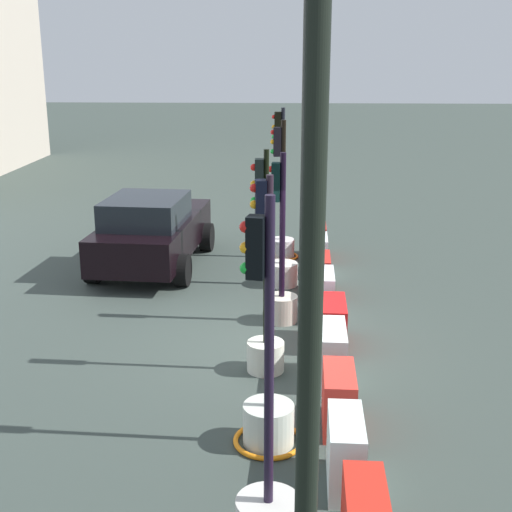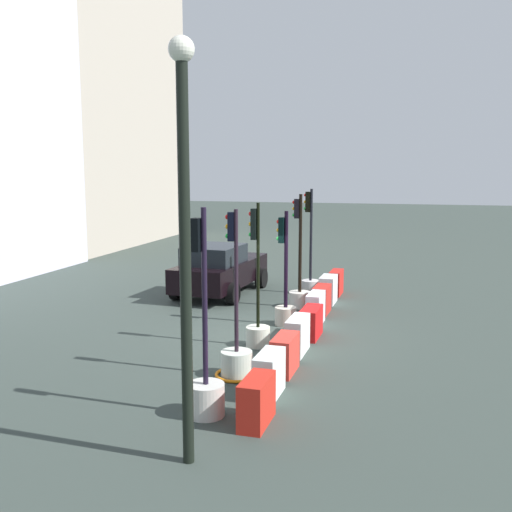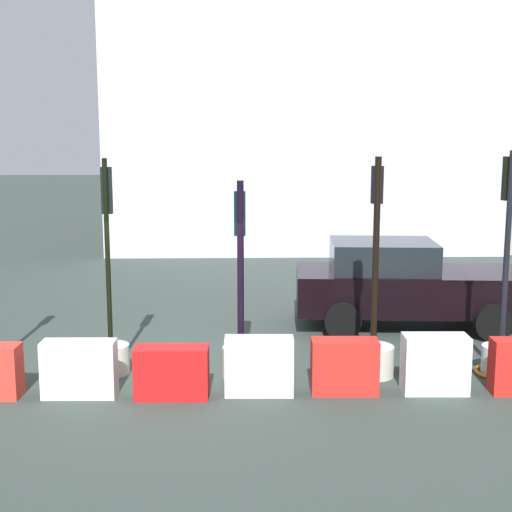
{
  "view_description": "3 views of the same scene",
  "coord_description": "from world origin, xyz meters",
  "px_view_note": "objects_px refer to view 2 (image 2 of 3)",
  "views": [
    {
      "loc": [
        -11.15,
        -0.14,
        4.85
      ],
      "look_at": [
        -0.28,
        0.34,
        1.67
      ],
      "focal_mm": 48.9,
      "sensor_mm": 36.0,
      "label": 1
    },
    {
      "loc": [
        -14.39,
        -3.37,
        4.29
      ],
      "look_at": [
        1.16,
        0.8,
        1.89
      ],
      "focal_mm": 40.97,
      "sensor_mm": 36.0,
      "label": 2
    },
    {
      "loc": [
        1.01,
        -11.13,
        3.86
      ],
      "look_at": [
        1.34,
        0.63,
        1.86
      ],
      "focal_mm": 50.1,
      "sensor_mm": 36.0,
      "label": 3
    }
  ],
  "objects_px": {
    "traffic_light_4": "(299,287)",
    "construction_barrier_1": "(269,375)",
    "traffic_light_3": "(285,301)",
    "traffic_light_1": "(236,354)",
    "traffic_light_5": "(310,276)",
    "construction_barrier_3": "(298,335)",
    "construction_barrier_8": "(336,283)",
    "traffic_light_0": "(205,380)",
    "construction_barrier_5": "(316,309)",
    "car_black_sedan": "(220,269)",
    "street_lamp_post": "(184,223)",
    "construction_barrier_2": "(285,354)",
    "construction_barrier_6": "(322,300)",
    "construction_barrier_7": "(328,290)",
    "construction_barrier_4": "(311,323)",
    "traffic_light_2": "(258,320)",
    "construction_barrier_0": "(257,401)"
  },
  "relations": [
    {
      "from": "traffic_light_5",
      "to": "construction_barrier_3",
      "type": "bearing_deg",
      "value": -172.72
    },
    {
      "from": "construction_barrier_7",
      "to": "construction_barrier_5",
      "type": "bearing_deg",
      "value": -179.49
    },
    {
      "from": "construction_barrier_4",
      "to": "construction_barrier_1",
      "type": "bearing_deg",
      "value": 178.53
    },
    {
      "from": "traffic_light_3",
      "to": "car_black_sedan",
      "type": "bearing_deg",
      "value": 42.31
    },
    {
      "from": "traffic_light_2",
      "to": "construction_barrier_5",
      "type": "height_order",
      "value": "traffic_light_2"
    },
    {
      "from": "construction_barrier_5",
      "to": "construction_barrier_4",
      "type": "bearing_deg",
      "value": -175.81
    },
    {
      "from": "traffic_light_0",
      "to": "construction_barrier_8",
      "type": "relative_size",
      "value": 3.48
    },
    {
      "from": "traffic_light_2",
      "to": "construction_barrier_0",
      "type": "height_order",
      "value": "traffic_light_2"
    },
    {
      "from": "traffic_light_0",
      "to": "car_black_sedan",
      "type": "distance_m",
      "value": 10.06
    },
    {
      "from": "construction_barrier_2",
      "to": "construction_barrier_6",
      "type": "height_order",
      "value": "construction_barrier_6"
    },
    {
      "from": "traffic_light_1",
      "to": "traffic_light_5",
      "type": "xyz_separation_m",
      "value": [
        8.5,
        -0.09,
        0.13
      ]
    },
    {
      "from": "construction_barrier_1",
      "to": "construction_barrier_3",
      "type": "bearing_deg",
      "value": -0.46
    },
    {
      "from": "construction_barrier_7",
      "to": "street_lamp_post",
      "type": "bearing_deg",
      "value": 177.18
    },
    {
      "from": "traffic_light_5",
      "to": "construction_barrier_6",
      "type": "height_order",
      "value": "traffic_light_5"
    },
    {
      "from": "construction_barrier_5",
      "to": "construction_barrier_8",
      "type": "xyz_separation_m",
      "value": [
        4.02,
        -0.06,
        -0.02
      ]
    },
    {
      "from": "construction_barrier_1",
      "to": "construction_barrier_2",
      "type": "relative_size",
      "value": 0.99
    },
    {
      "from": "car_black_sedan",
      "to": "construction_barrier_8",
      "type": "bearing_deg",
      "value": -76.2
    },
    {
      "from": "traffic_light_3",
      "to": "construction_barrier_0",
      "type": "xyz_separation_m",
      "value": [
        -6.39,
        -0.89,
        -0.28
      ]
    },
    {
      "from": "traffic_light_3",
      "to": "construction_barrier_1",
      "type": "bearing_deg",
      "value": -171.17
    },
    {
      "from": "traffic_light_1",
      "to": "traffic_light_4",
      "type": "distance_m",
      "value": 6.4
    },
    {
      "from": "traffic_light_3",
      "to": "traffic_light_4",
      "type": "height_order",
      "value": "traffic_light_4"
    },
    {
      "from": "traffic_light_3",
      "to": "construction_barrier_2",
      "type": "relative_size",
      "value": 3.11
    },
    {
      "from": "construction_barrier_1",
      "to": "construction_barrier_8",
      "type": "xyz_separation_m",
      "value": [
        9.42,
        -0.07,
        -0.0
      ]
    },
    {
      "from": "traffic_light_4",
      "to": "traffic_light_5",
      "type": "bearing_deg",
      "value": 0.68
    },
    {
      "from": "construction_barrier_1",
      "to": "construction_barrier_7",
      "type": "relative_size",
      "value": 1.02
    },
    {
      "from": "traffic_light_3",
      "to": "traffic_light_5",
      "type": "height_order",
      "value": "traffic_light_5"
    },
    {
      "from": "traffic_light_4",
      "to": "construction_barrier_1",
      "type": "bearing_deg",
      "value": -173.69
    },
    {
      "from": "construction_barrier_0",
      "to": "traffic_light_2",
      "type": "bearing_deg",
      "value": 14.67
    },
    {
      "from": "traffic_light_1",
      "to": "construction_barrier_2",
      "type": "bearing_deg",
      "value": -63.27
    },
    {
      "from": "car_black_sedan",
      "to": "street_lamp_post",
      "type": "height_order",
      "value": "street_lamp_post"
    },
    {
      "from": "traffic_light_3",
      "to": "traffic_light_4",
      "type": "bearing_deg",
      "value": 0.19
    },
    {
      "from": "construction_barrier_7",
      "to": "traffic_light_3",
      "type": "bearing_deg",
      "value": 165.07
    },
    {
      "from": "construction_barrier_4",
      "to": "construction_barrier_7",
      "type": "xyz_separation_m",
      "value": [
        3.97,
        0.12,
        0.06
      ]
    },
    {
      "from": "construction_barrier_1",
      "to": "construction_barrier_8",
      "type": "relative_size",
      "value": 0.96
    },
    {
      "from": "traffic_light_4",
      "to": "construction_barrier_8",
      "type": "xyz_separation_m",
      "value": [
        2.15,
        -0.87,
        -0.22
      ]
    },
    {
      "from": "traffic_light_4",
      "to": "construction_barrier_1",
      "type": "height_order",
      "value": "traffic_light_4"
    },
    {
      "from": "traffic_light_4",
      "to": "construction_barrier_2",
      "type": "relative_size",
      "value": 3.47
    },
    {
      "from": "construction_barrier_2",
      "to": "construction_barrier_5",
      "type": "distance_m",
      "value": 4.06
    },
    {
      "from": "traffic_light_0",
      "to": "traffic_light_4",
      "type": "xyz_separation_m",
      "value": [
        8.42,
        -0.06,
        -0.0
      ]
    },
    {
      "from": "construction_barrier_3",
      "to": "construction_barrier_7",
      "type": "height_order",
      "value": "construction_barrier_7"
    },
    {
      "from": "construction_barrier_3",
      "to": "construction_barrier_8",
      "type": "bearing_deg",
      "value": -0.4
    },
    {
      "from": "construction_barrier_5",
      "to": "construction_barrier_8",
      "type": "relative_size",
      "value": 0.98
    },
    {
      "from": "street_lamp_post",
      "to": "traffic_light_0",
      "type": "bearing_deg",
      "value": 11.14
    },
    {
      "from": "traffic_light_0",
      "to": "construction_barrier_5",
      "type": "height_order",
      "value": "traffic_light_0"
    },
    {
      "from": "construction_barrier_2",
      "to": "traffic_light_3",
      "type": "bearing_deg",
      "value": 12.1
    },
    {
      "from": "traffic_light_1",
      "to": "traffic_light_5",
      "type": "bearing_deg",
      "value": -0.59
    },
    {
      "from": "traffic_light_2",
      "to": "traffic_light_4",
      "type": "xyz_separation_m",
      "value": [
        4.26,
        -0.22,
        -0.03
      ]
    },
    {
      "from": "construction_barrier_8",
      "to": "construction_barrier_0",
      "type": "bearing_deg",
      "value": -179.88
    },
    {
      "from": "traffic_light_4",
      "to": "construction_barrier_4",
      "type": "bearing_deg",
      "value": -164.02
    },
    {
      "from": "traffic_light_0",
      "to": "construction_barrier_5",
      "type": "xyz_separation_m",
      "value": [
        6.55,
        -0.88,
        -0.2
      ]
    }
  ]
}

